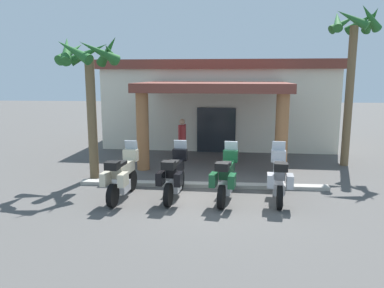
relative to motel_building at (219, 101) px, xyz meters
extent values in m
plane|color=#514F4C|center=(-0.10, -9.56, -2.20)|extent=(80.00, 80.00, 0.00)
cube|color=silver|center=(0.01, 0.18, -0.26)|extent=(11.39, 6.15, 3.87)
cube|color=#1E2328|center=(-0.11, -2.73, -1.15)|extent=(1.80, 0.17, 2.10)
cube|color=brown|center=(-0.19, -4.74, 0.93)|extent=(6.14, 4.36, 0.35)
cylinder|color=#9E663D|center=(-2.84, -6.30, -0.72)|extent=(0.47, 0.47, 2.95)
cylinder|color=#9E663D|center=(2.34, -6.50, -0.72)|extent=(0.47, 0.47, 2.95)
cube|color=brown|center=(0.01, 0.18, 1.89)|extent=(11.81, 6.56, 0.44)
cylinder|color=black|center=(-2.64, -9.00, -1.87)|extent=(0.21, 0.67, 0.66)
cylinder|color=black|center=(-2.80, -10.54, -1.87)|extent=(0.21, 0.67, 0.66)
cube|color=silver|center=(-2.72, -9.80, -1.83)|extent=(0.37, 0.59, 0.32)
cube|color=beige|center=(-2.71, -9.65, -1.32)|extent=(0.41, 1.17, 0.34)
cube|color=black|center=(-2.74, -9.99, -1.10)|extent=(0.34, 0.63, 0.10)
cube|color=beige|center=(-2.65, -9.02, -1.05)|extent=(0.46, 0.28, 0.36)
cube|color=#B2BCC6|center=(-2.64, -8.94, -0.77)|extent=(0.41, 0.16, 0.36)
cube|color=beige|center=(-3.04, -10.37, -1.44)|extent=(0.22, 0.46, 0.36)
cube|color=beige|center=(-2.53, -10.42, -1.44)|extent=(0.22, 0.46, 0.36)
cube|color=black|center=(-2.79, -10.49, -1.03)|extent=(0.39, 0.35, 0.22)
cylinder|color=black|center=(-1.12, -8.82, -1.87)|extent=(0.21, 0.67, 0.66)
cylinder|color=black|center=(-1.28, -10.36, -1.87)|extent=(0.21, 0.67, 0.66)
cube|color=silver|center=(-1.20, -9.61, -1.83)|extent=(0.37, 0.59, 0.32)
cube|color=black|center=(-1.19, -9.46, -1.32)|extent=(0.41, 1.17, 0.34)
cube|color=black|center=(-1.22, -9.81, -1.10)|extent=(0.34, 0.63, 0.10)
cube|color=black|center=(-1.12, -8.84, -1.05)|extent=(0.46, 0.28, 0.36)
cube|color=#B2BCC6|center=(-1.12, -8.76, -0.77)|extent=(0.41, 0.16, 0.36)
cube|color=black|center=(-1.52, -10.18, -1.44)|extent=(0.22, 0.46, 0.36)
cube|color=black|center=(-1.00, -10.24, -1.44)|extent=(0.22, 0.46, 0.36)
cube|color=black|center=(-1.27, -10.31, -1.03)|extent=(0.39, 0.35, 0.22)
cylinder|color=black|center=(0.46, -8.88, -1.87)|extent=(0.25, 0.67, 0.66)
cylinder|color=black|center=(0.19, -10.41, -1.87)|extent=(0.25, 0.67, 0.66)
cube|color=silver|center=(0.32, -9.67, -1.83)|extent=(0.41, 0.61, 0.32)
cube|color=#19512D|center=(0.35, -9.52, -1.32)|extent=(0.49, 1.18, 0.34)
cube|color=black|center=(0.29, -9.87, -1.10)|extent=(0.38, 0.64, 0.10)
cube|color=#19512D|center=(0.45, -8.90, -1.05)|extent=(0.47, 0.31, 0.36)
cube|color=#B2BCC6|center=(0.47, -8.82, -0.77)|extent=(0.41, 0.18, 0.36)
cube|color=#19512D|center=(-0.04, -10.22, -1.44)|extent=(0.25, 0.46, 0.36)
cube|color=#19512D|center=(0.47, -10.30, -1.44)|extent=(0.25, 0.46, 0.36)
cube|color=black|center=(0.20, -10.36, -1.03)|extent=(0.41, 0.38, 0.22)
cylinder|color=black|center=(1.92, -8.78, -1.87)|extent=(0.20, 0.67, 0.66)
cylinder|color=black|center=(1.77, -10.32, -1.87)|extent=(0.20, 0.67, 0.66)
cube|color=silver|center=(1.84, -9.57, -1.83)|extent=(0.37, 0.59, 0.32)
cube|color=#B2B2B7|center=(1.86, -9.42, -1.32)|extent=(0.41, 1.17, 0.34)
cube|color=black|center=(1.82, -9.77, -1.10)|extent=(0.34, 0.62, 0.10)
cube|color=#B2B2B7|center=(1.92, -8.80, -1.05)|extent=(0.46, 0.28, 0.36)
cube|color=#B2BCC6|center=(1.92, -8.72, -0.77)|extent=(0.41, 0.16, 0.36)
cube|color=#B2B2B7|center=(1.53, -10.15, -1.44)|extent=(0.22, 0.46, 0.36)
cube|color=#B2B2B7|center=(2.05, -10.19, -1.44)|extent=(0.22, 0.46, 0.36)
cube|color=black|center=(1.78, -10.27, -1.03)|extent=(0.39, 0.35, 0.22)
cylinder|color=#3F334C|center=(-1.56, -4.64, -1.76)|extent=(0.14, 0.14, 0.88)
cylinder|color=#3F334C|center=(-1.48, -4.48, -1.76)|extent=(0.14, 0.14, 0.88)
cylinder|color=#B23333|center=(-1.52, -4.56, -1.00)|extent=(0.32, 0.32, 0.63)
cylinder|color=#B23333|center=(-1.62, -4.75, -0.97)|extent=(0.09, 0.09, 0.59)
cylinder|color=#B23333|center=(-1.42, -4.36, -0.97)|extent=(0.09, 0.09, 0.59)
sphere|color=tan|center=(-1.52, -4.56, -0.54)|extent=(0.24, 0.24, 0.24)
cylinder|color=brown|center=(5.12, -4.97, 0.52)|extent=(0.31, 0.31, 5.45)
cone|color=#236028|center=(5.74, -4.96, 3.45)|extent=(0.38, 1.24, 0.99)
cone|color=#236028|center=(5.52, -4.50, 3.43)|extent=(1.19, 1.09, 0.93)
cone|color=#236028|center=(4.88, -4.40, 3.42)|extent=(1.31, 0.82, 0.90)
cone|color=#236028|center=(4.51, -4.85, 3.46)|extent=(0.60, 1.27, 1.00)
cone|color=#236028|center=(4.84, -5.53, 3.43)|extent=(1.29, 0.88, 0.93)
cone|color=#236028|center=(5.49, -5.47, 3.48)|extent=(1.18, 1.01, 1.04)
cylinder|color=brown|center=(-4.32, -7.63, -0.10)|extent=(0.32, 0.32, 4.19)
cone|color=#236028|center=(-3.61, -7.56, 2.12)|extent=(0.49, 1.49, 0.78)
cone|color=#236028|center=(-3.81, -7.14, 2.24)|extent=(1.21, 1.24, 1.12)
cone|color=#236028|center=(-4.56, -6.96, 2.18)|extent=(1.47, 0.82, 0.95)
cone|color=#236028|center=(-5.01, -7.45, 2.17)|extent=(0.71, 1.49, 0.93)
cone|color=#236028|center=(-5.00, -7.85, 2.24)|extent=(0.77, 1.40, 1.13)
cone|color=#236028|center=(-4.60, -8.29, 2.17)|extent=(1.47, 0.88, 0.94)
cone|color=#236028|center=(-3.81, -8.12, 2.15)|extent=(1.26, 1.30, 0.87)
cube|color=#ADA89E|center=(-0.44, -8.40, -2.14)|extent=(8.09, 0.36, 0.12)
camera|label=1|loc=(0.20, -20.29, 1.43)|focal=35.29mm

